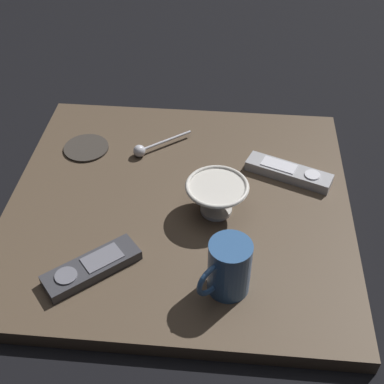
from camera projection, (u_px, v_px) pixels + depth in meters
The scene contains 8 objects.
ground_plane at pixel (179, 212), 1.06m from camera, with size 6.00×6.00×0.00m, color black.
table at pixel (179, 206), 1.05m from camera, with size 0.65×0.68×0.03m.
cereal_bowl at pixel (217, 196), 0.99m from camera, with size 0.12×0.12×0.07m.
coffee_mug at pixel (228, 268), 0.85m from camera, with size 0.09×0.09×0.10m.
teaspoon at pixel (145, 149), 1.14m from camera, with size 0.10×0.12×0.03m.
tv_remote_near at pixel (289, 172), 1.09m from camera, with size 0.11×0.18×0.02m.
tv_remote_far at pixel (92, 267), 0.90m from camera, with size 0.15×0.17×0.02m.
drink_coaster at pixel (86, 148), 1.16m from camera, with size 0.10×0.10×0.01m.
Camera 1 is at (-0.75, -0.09, 0.74)m, focal length 48.73 mm.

